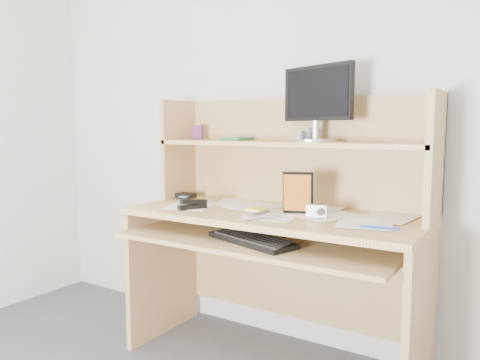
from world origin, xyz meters
The scene contains 19 objects.
back_wall centered at (0.00, 1.80, 1.25)m, with size 3.60×0.04×2.50m, color silver.
desk centered at (0.00, 1.56, 0.69)m, with size 1.40×0.70×1.30m.
paper_clutter centered at (0.00, 1.48, 0.75)m, with size 1.32×0.54×0.01m, color white.
keyboard centered at (0.01, 1.27, 0.66)m, with size 0.46×0.28×0.03m.
tv_remote centered at (0.03, 1.31, 0.76)m, with size 0.05×0.17×0.02m, color #999994.
flip_phone centered at (-0.46, 1.37, 0.77)m, with size 0.04×0.08×0.02m, color #B5B5B8.
stapler centered at (-0.37, 1.34, 0.78)m, with size 0.04×0.14×0.04m, color black.
wallet centered at (-0.62, 1.60, 0.77)m, with size 0.10×0.08×0.02m, color black.
sticky_note_pad centered at (-0.09, 1.49, 0.76)m, with size 0.08×0.08×0.01m, color gold.
digital_camera centered at (0.24, 1.45, 0.78)m, with size 0.09×0.04×0.06m, color #B4B3B6.
game_case centered at (0.13, 1.48, 0.85)m, with size 0.14×0.02×0.19m, color black.
blue_pen centered at (0.54, 1.36, 0.76)m, with size 0.01×0.01×0.15m, color #1938C2.
card_box centered at (-0.59, 1.67, 1.12)m, with size 0.06×0.02×0.08m, color maroon.
shelf_book centered at (-0.30, 1.64, 1.09)m, with size 0.11×0.16×0.02m, color #338048.
chip_stack_a centered at (0.08, 1.60, 1.11)m, with size 0.04×0.04×0.05m, color black.
chip_stack_b centered at (0.14, 1.68, 1.11)m, with size 0.04×0.04×0.06m, color white.
chip_stack_c centered at (0.05, 1.67, 1.11)m, with size 0.04×0.04×0.05m, color black.
chip_stack_d centered at (0.09, 1.68, 1.11)m, with size 0.04×0.04×0.07m, color white.
monitor centered at (0.14, 1.66, 1.27)m, with size 0.40×0.21×0.36m.
Camera 1 is at (1.04, -0.44, 1.15)m, focal length 35.00 mm.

